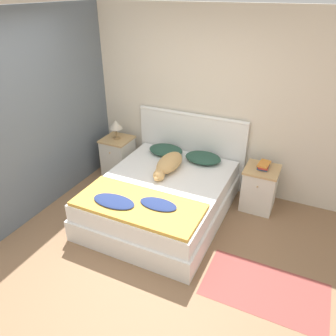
{
  "coord_description": "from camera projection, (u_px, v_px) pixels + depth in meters",
  "views": [
    {
      "loc": [
        1.63,
        -2.18,
        2.73
      ],
      "look_at": [
        0.02,
        1.25,
        0.61
      ],
      "focal_mm": 35.0,
      "sensor_mm": 36.0,
      "label": 1
    }
  ],
  "objects": [
    {
      "name": "ground_plane",
      "position": [
        119.0,
        264.0,
        3.66
      ],
      "size": [
        16.0,
        16.0,
        0.0
      ],
      "primitive_type": "plane",
      "color": "#896647"
    },
    {
      "name": "wall_back",
      "position": [
        193.0,
        100.0,
        4.72
      ],
      "size": [
        9.0,
        0.06,
        2.55
      ],
      "color": "beige",
      "rests_on": "ground_plane"
    },
    {
      "name": "wall_side_left",
      "position": [
        58.0,
        108.0,
        4.44
      ],
      "size": [
        0.06,
        3.1,
        2.55
      ],
      "color": "slate",
      "rests_on": "ground_plane"
    },
    {
      "name": "bed",
      "position": [
        162.0,
        198.0,
        4.36
      ],
      "size": [
        1.61,
        1.97,
        0.51
      ],
      "color": "white",
      "rests_on": "ground_plane"
    },
    {
      "name": "headboard",
      "position": [
        191.0,
        146.0,
        4.99
      ],
      "size": [
        1.69,
        0.06,
        1.11
      ],
      "color": "white",
      "rests_on": "ground_plane"
    },
    {
      "name": "nightstand_left",
      "position": [
        118.0,
        156.0,
        5.31
      ],
      "size": [
        0.44,
        0.46,
        0.61
      ],
      "color": "silver",
      "rests_on": "ground_plane"
    },
    {
      "name": "nightstand_right",
      "position": [
        259.0,
        188.0,
        4.46
      ],
      "size": [
        0.44,
        0.46,
        0.61
      ],
      "color": "silver",
      "rests_on": "ground_plane"
    },
    {
      "name": "pillow_left",
      "position": [
        166.0,
        150.0,
        4.9
      ],
      "size": [
        0.52,
        0.38,
        0.12
      ],
      "color": "#284C3D",
      "rests_on": "bed"
    },
    {
      "name": "pillow_right",
      "position": [
        203.0,
        158.0,
        4.68
      ],
      "size": [
        0.52,
        0.38,
        0.12
      ],
      "color": "#284C3D",
      "rests_on": "bed"
    },
    {
      "name": "quilt",
      "position": [
        137.0,
        204.0,
        3.74
      ],
      "size": [
        1.49,
        0.67,
        0.08
      ],
      "color": "gold",
      "rests_on": "bed"
    },
    {
      "name": "dog",
      "position": [
        169.0,
        164.0,
        4.44
      ],
      "size": [
        0.28,
        0.81,
        0.21
      ],
      "color": "tan",
      "rests_on": "bed"
    },
    {
      "name": "book_stack",
      "position": [
        264.0,
        165.0,
        4.32
      ],
      "size": [
        0.15,
        0.25,
        0.07
      ],
      "color": "#285689",
      "rests_on": "nightstand_right"
    },
    {
      "name": "table_lamp",
      "position": [
        116.0,
        125.0,
        5.06
      ],
      "size": [
        0.21,
        0.21,
        0.3
      ],
      "color": "#9E7A4C",
      "rests_on": "nightstand_left"
    },
    {
      "name": "rug",
      "position": [
        265.0,
        289.0,
        3.35
      ],
      "size": [
        1.24,
        0.7,
        0.0
      ],
      "color": "#93423D",
      "rests_on": "ground_plane"
    }
  ]
}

